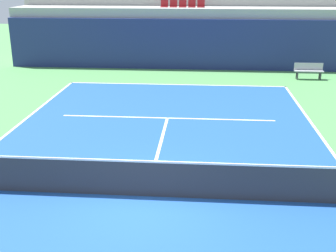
% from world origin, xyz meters
% --- Properties ---
extents(ground_plane, '(80.00, 80.00, 0.00)m').
position_xyz_m(ground_plane, '(0.00, 0.00, 0.00)').
color(ground_plane, '#4C8C4C').
extents(court_surface, '(11.00, 24.00, 0.01)m').
position_xyz_m(court_surface, '(0.00, 0.00, 0.01)').
color(court_surface, '#1E4C99').
rests_on(court_surface, ground_plane).
extents(baseline_far, '(11.00, 0.10, 0.00)m').
position_xyz_m(baseline_far, '(0.00, 11.95, 0.01)').
color(baseline_far, white).
rests_on(baseline_far, court_surface).
extents(service_line_far, '(8.26, 0.10, 0.00)m').
position_xyz_m(service_line_far, '(0.00, 6.40, 0.01)').
color(service_line_far, white).
rests_on(service_line_far, court_surface).
extents(centre_service_line, '(0.10, 6.40, 0.00)m').
position_xyz_m(centre_service_line, '(0.00, 3.20, 0.01)').
color(centre_service_line, white).
rests_on(centre_service_line, court_surface).
extents(back_wall, '(20.45, 0.30, 2.90)m').
position_xyz_m(back_wall, '(0.00, 15.98, 1.45)').
color(back_wall, navy).
rests_on(back_wall, ground_plane).
extents(stands_tier_lower, '(20.45, 2.40, 3.46)m').
position_xyz_m(stands_tier_lower, '(0.00, 17.33, 1.73)').
color(stands_tier_lower, '#9E9E99').
rests_on(stands_tier_lower, ground_plane).
extents(stands_tier_upper, '(20.45, 2.40, 4.29)m').
position_xyz_m(stands_tier_upper, '(0.00, 19.73, 2.15)').
color(stands_tier_upper, '#9E9E99').
rests_on(stands_tier_upper, ground_plane).
extents(seating_row_lower, '(2.64, 0.44, 0.44)m').
position_xyz_m(seating_row_lower, '(0.00, 17.43, 3.58)').
color(seating_row_lower, maroon).
rests_on(seating_row_lower, stands_tier_lower).
extents(tennis_net, '(11.08, 0.08, 1.07)m').
position_xyz_m(tennis_net, '(0.00, 0.00, 0.51)').
color(tennis_net, black).
rests_on(tennis_net, court_surface).
extents(player_bench, '(1.50, 0.40, 0.85)m').
position_xyz_m(player_bench, '(6.94, 13.83, 0.51)').
color(player_bench, '#99999E').
rests_on(player_bench, ground_plane).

